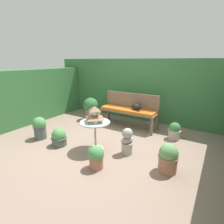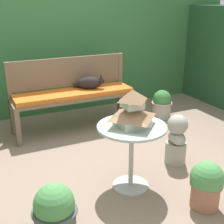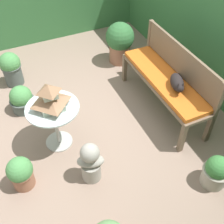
{
  "view_description": "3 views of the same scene",
  "coord_description": "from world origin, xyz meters",
  "px_view_note": "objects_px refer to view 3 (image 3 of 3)",
  "views": [
    {
      "loc": [
        2.2,
        -3.13,
        1.87
      ],
      "look_at": [
        0.06,
        0.31,
        0.67
      ],
      "focal_mm": 28.0,
      "sensor_mm": 36.0,
      "label": 1
    },
    {
      "loc": [
        -1.2,
        -2.67,
        1.72
      ],
      "look_at": [
        0.19,
        0.27,
        0.53
      ],
      "focal_mm": 50.0,
      "sensor_mm": 36.0,
      "label": 2
    },
    {
      "loc": [
        2.51,
        -0.75,
        2.9
      ],
      "look_at": [
        0.24,
        0.29,
        0.42
      ],
      "focal_mm": 45.0,
      "sensor_mm": 36.0,
      "label": 3
    }
  ],
  "objects_px": {
    "garden_bust": "(91,162)",
    "potted_plant_patio_mid": "(216,172)",
    "garden_bench": "(164,82)",
    "potted_plant_hedge_corner": "(22,100)",
    "potted_plant_path_edge": "(11,68)",
    "potted_plant_bench_left": "(120,41)",
    "cat": "(177,83)",
    "pagoda_birdhouse": "(50,98)",
    "potted_plant_table_near": "(21,173)",
    "patio_table": "(54,116)"
  },
  "relations": [
    {
      "from": "garden_bench",
      "to": "potted_plant_hedge_corner",
      "type": "height_order",
      "value": "garden_bench"
    },
    {
      "from": "pagoda_birdhouse",
      "to": "garden_bust",
      "type": "bearing_deg",
      "value": 16.51
    },
    {
      "from": "garden_bust",
      "to": "potted_plant_patio_mid",
      "type": "bearing_deg",
      "value": -7.35
    },
    {
      "from": "garden_bench",
      "to": "potted_plant_path_edge",
      "type": "distance_m",
      "value": 2.38
    },
    {
      "from": "potted_plant_bench_left",
      "to": "garden_bench",
      "type": "bearing_deg",
      "value": 1.32
    },
    {
      "from": "patio_table",
      "to": "potted_plant_bench_left",
      "type": "xyz_separation_m",
      "value": [
        -1.35,
        1.54,
        -0.11
      ]
    },
    {
      "from": "cat",
      "to": "potted_plant_table_near",
      "type": "bearing_deg",
      "value": -62.2
    },
    {
      "from": "pagoda_birdhouse",
      "to": "garden_bust",
      "type": "relative_size",
      "value": 0.63
    },
    {
      "from": "cat",
      "to": "potted_plant_patio_mid",
      "type": "distance_m",
      "value": 1.19
    },
    {
      "from": "pagoda_birdhouse",
      "to": "potted_plant_hedge_corner",
      "type": "xyz_separation_m",
      "value": [
        -0.82,
        -0.28,
        -0.59
      ]
    },
    {
      "from": "potted_plant_path_edge",
      "to": "garden_bust",
      "type": "bearing_deg",
      "value": 12.45
    },
    {
      "from": "patio_table",
      "to": "potted_plant_path_edge",
      "type": "height_order",
      "value": "patio_table"
    },
    {
      "from": "garden_bench",
      "to": "potted_plant_bench_left",
      "type": "xyz_separation_m",
      "value": [
        -1.33,
        -0.03,
        -0.09
      ]
    },
    {
      "from": "potted_plant_hedge_corner",
      "to": "garden_bench",
      "type": "bearing_deg",
      "value": 66.59
    },
    {
      "from": "potted_plant_table_near",
      "to": "potted_plant_hedge_corner",
      "type": "bearing_deg",
      "value": 168.08
    },
    {
      "from": "cat",
      "to": "garden_bust",
      "type": "relative_size",
      "value": 0.68
    },
    {
      "from": "cat",
      "to": "potted_plant_path_edge",
      "type": "relative_size",
      "value": 0.69
    },
    {
      "from": "potted_plant_bench_left",
      "to": "pagoda_birdhouse",
      "type": "bearing_deg",
      "value": -48.68
    },
    {
      "from": "potted_plant_path_edge",
      "to": "potted_plant_bench_left",
      "type": "relative_size",
      "value": 0.77
    },
    {
      "from": "potted_plant_patio_mid",
      "to": "pagoda_birdhouse",
      "type": "bearing_deg",
      "value": -132.48
    },
    {
      "from": "potted_plant_path_edge",
      "to": "potted_plant_hedge_corner",
      "type": "bearing_deg",
      "value": -0.33
    },
    {
      "from": "pagoda_birdhouse",
      "to": "potted_plant_patio_mid",
      "type": "relative_size",
      "value": 0.83
    },
    {
      "from": "potted_plant_patio_mid",
      "to": "potted_plant_bench_left",
      "type": "distance_m",
      "value": 2.69
    },
    {
      "from": "potted_plant_patio_mid",
      "to": "garden_bench",
      "type": "bearing_deg",
      "value": 174.75
    },
    {
      "from": "patio_table",
      "to": "potted_plant_table_near",
      "type": "xyz_separation_m",
      "value": [
        0.43,
        -0.55,
        -0.28
      ]
    },
    {
      "from": "patio_table",
      "to": "potted_plant_patio_mid",
      "type": "distance_m",
      "value": 1.98
    },
    {
      "from": "pagoda_birdhouse",
      "to": "garden_bench",
      "type": "bearing_deg",
      "value": 90.7
    },
    {
      "from": "garden_bust",
      "to": "potted_plant_path_edge",
      "type": "xyz_separation_m",
      "value": [
        -2.16,
        -0.48,
        0.01
      ]
    },
    {
      "from": "garden_bench",
      "to": "cat",
      "type": "relative_size",
      "value": 4.26
    },
    {
      "from": "potted_plant_patio_mid",
      "to": "potted_plant_path_edge",
      "type": "bearing_deg",
      "value": -148.54
    },
    {
      "from": "pagoda_birdhouse",
      "to": "cat",
      "type": "bearing_deg",
      "value": 81.89
    },
    {
      "from": "garden_bench",
      "to": "potted_plant_path_edge",
      "type": "relative_size",
      "value": 2.96
    },
    {
      "from": "patio_table",
      "to": "garden_bust",
      "type": "distance_m",
      "value": 0.73
    },
    {
      "from": "patio_table",
      "to": "potted_plant_hedge_corner",
      "type": "distance_m",
      "value": 0.92
    },
    {
      "from": "garden_bust",
      "to": "potted_plant_bench_left",
      "type": "bearing_deg",
      "value": 76.84
    },
    {
      "from": "cat",
      "to": "potted_plant_bench_left",
      "type": "xyz_separation_m",
      "value": [
        -1.58,
        -0.05,
        -0.24
      ]
    },
    {
      "from": "cat",
      "to": "potted_plant_patio_mid",
      "type": "height_order",
      "value": "cat"
    },
    {
      "from": "cat",
      "to": "potted_plant_bench_left",
      "type": "bearing_deg",
      "value": -155.95
    },
    {
      "from": "garden_bench",
      "to": "patio_table",
      "type": "distance_m",
      "value": 1.57
    },
    {
      "from": "potted_plant_path_edge",
      "to": "potted_plant_hedge_corner",
      "type": "xyz_separation_m",
      "value": [
        0.68,
        -0.0,
        -0.11
      ]
    },
    {
      "from": "potted_plant_patio_mid",
      "to": "cat",
      "type": "bearing_deg",
      "value": 172.67
    },
    {
      "from": "garden_bench",
      "to": "potted_plant_bench_left",
      "type": "distance_m",
      "value": 1.34
    },
    {
      "from": "garden_bench",
      "to": "potted_plant_path_edge",
      "type": "bearing_deg",
      "value": -128.64
    },
    {
      "from": "garden_bust",
      "to": "potted_plant_table_near",
      "type": "xyz_separation_m",
      "value": [
        -0.23,
        -0.75,
        -0.06
      ]
    },
    {
      "from": "garden_bench",
      "to": "garden_bust",
      "type": "height_order",
      "value": "garden_bust"
    },
    {
      "from": "potted_plant_hedge_corner",
      "to": "pagoda_birdhouse",
      "type": "bearing_deg",
      "value": 19.07
    },
    {
      "from": "cat",
      "to": "pagoda_birdhouse",
      "type": "height_order",
      "value": "pagoda_birdhouse"
    },
    {
      "from": "garden_bench",
      "to": "garden_bust",
      "type": "xyz_separation_m",
      "value": [
        0.69,
        -1.37,
        -0.2
      ]
    },
    {
      "from": "garden_bench",
      "to": "potted_plant_patio_mid",
      "type": "bearing_deg",
      "value": -5.25
    },
    {
      "from": "potted_plant_table_near",
      "to": "potted_plant_patio_mid",
      "type": "distance_m",
      "value": 2.19
    }
  ]
}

